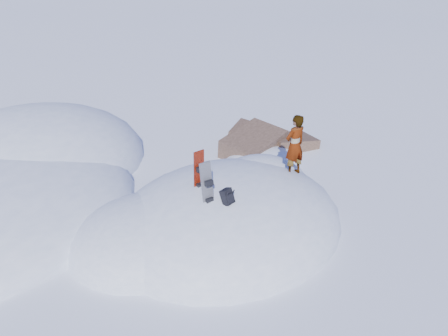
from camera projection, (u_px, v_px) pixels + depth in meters
ground at (227, 225)px, 12.67m from camera, size 120.00×120.00×0.00m
snow_mound at (218, 223)px, 12.76m from camera, size 8.00×6.00×3.00m
rock_outcrop at (262, 155)px, 16.71m from camera, size 4.68×4.41×1.68m
snowboard_red at (199, 179)px, 11.76m from camera, size 0.32×0.19×1.71m
snowboard_dark at (208, 193)px, 11.14m from camera, size 0.32×0.28×1.70m
backpack at (228, 197)px, 11.05m from camera, size 0.35×0.42×0.48m
gear_pile at (192, 286)px, 10.32m from camera, size 0.90×0.69×0.23m
person at (295, 145)px, 12.85m from camera, size 0.70×0.46×1.90m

